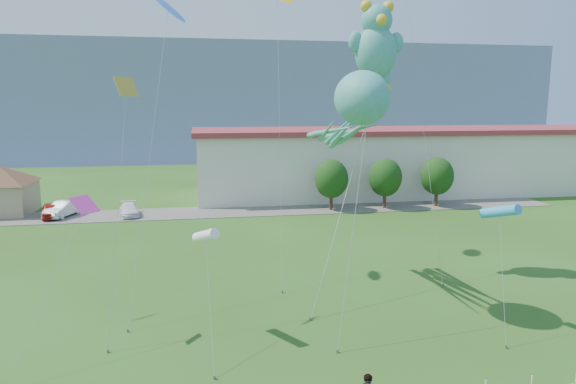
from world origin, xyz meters
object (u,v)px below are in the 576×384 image
Objects in this scene: octopus_kite at (355,112)px; parked_car_white at (129,210)px; warehouse at (431,159)px; parked_car_red at (51,210)px; parked_car_silver at (63,209)px; teddy_bear_kite at (376,45)px.

parked_car_white is at bearing 120.80° from octopus_kite.
octopus_kite reaches higher than warehouse.
octopus_kite is (22.99, -26.27, 9.98)m from parked_car_red.
octopus_kite reaches higher than parked_car_white.
parked_car_silver is at bearing 2.83° from parked_car_red.
parked_car_silver is at bearing -168.71° from warehouse.
parked_car_silver is at bearing 129.51° from octopus_kite.
octopus_kite is at bearing -68.92° from parked_car_white.
parked_car_white is 31.79m from octopus_kite.
parked_car_white is 30.88m from teddy_bear_kite.
parked_car_silver is 35.53m from teddy_bear_kite.
parked_car_red is 0.33× the size of octopus_kite.
parked_car_silver is (-43.40, -8.66, -3.29)m from warehouse.
parked_car_white is (6.51, -0.71, -0.15)m from parked_car_silver.
warehouse reaches higher than parked_car_red.
parked_car_red is 0.99× the size of parked_car_white.
octopus_kite is at bearing -64.38° from parked_car_red.
warehouse reaches higher than parked_car_silver.
teddy_bear_kite is at bearing -57.08° from parked_car_white.
parked_car_white is 0.33× the size of octopus_kite.
parked_car_silver is 0.36× the size of octopus_kite.
octopus_kite is (-21.45, -35.28, 6.63)m from warehouse.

